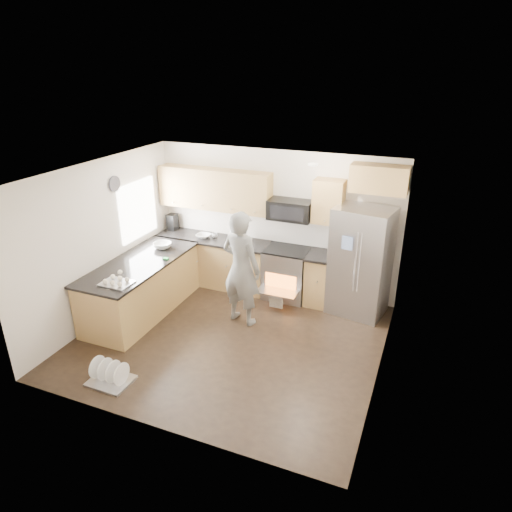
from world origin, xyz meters
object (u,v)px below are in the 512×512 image
at_px(refrigerator, 360,262).
at_px(person, 241,268).
at_px(stove_range, 287,262).
at_px(dish_rack, 110,376).

bearing_deg(refrigerator, person, -138.68).
height_order(stove_range, refrigerator, refrigerator).
xyz_separation_m(person, dish_rack, (-0.99, -2.13, -0.86)).
relative_size(refrigerator, dish_rack, 3.27).
bearing_deg(person, dish_rack, 77.64).
distance_m(refrigerator, dish_rack, 4.24).
xyz_separation_m(refrigerator, person, (-1.70, -1.04, 0.03)).
distance_m(stove_range, person, 1.20).
bearing_deg(dish_rack, person, 64.98).
height_order(stove_range, person, person).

